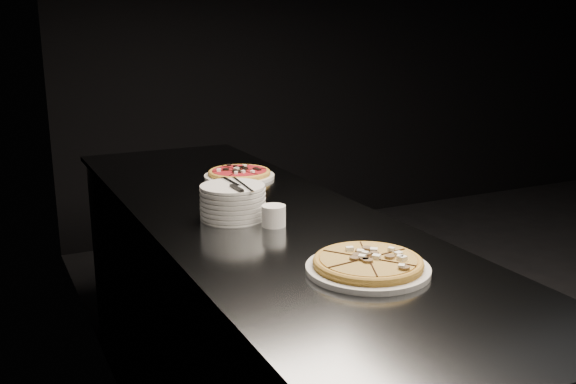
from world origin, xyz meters
name	(u,v)px	position (x,y,z in m)	size (l,w,h in m)	color
wall_left	(135,68)	(-2.50, 0.00, 1.40)	(0.02, 5.00, 2.80)	black
wall_back	(375,42)	(0.00, 2.50, 1.40)	(5.00, 0.02, 2.80)	black
counter	(256,337)	(-2.13, 0.00, 0.46)	(0.74, 2.44, 0.92)	slate
pizza_mushroom	(368,264)	(-2.09, -0.62, 0.94)	(0.31, 0.31, 0.04)	silver
pizza_tomato	(239,174)	(-1.99, 0.47, 0.94)	(0.30, 0.30, 0.03)	silver
plate_stack	(233,202)	(-2.22, -0.04, 0.97)	(0.21, 0.21, 0.11)	silver
cutlery	(237,185)	(-2.21, -0.06, 1.03)	(0.08, 0.22, 0.01)	silver
ramekin	(274,215)	(-2.14, -0.17, 0.95)	(0.07, 0.07, 0.07)	silver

